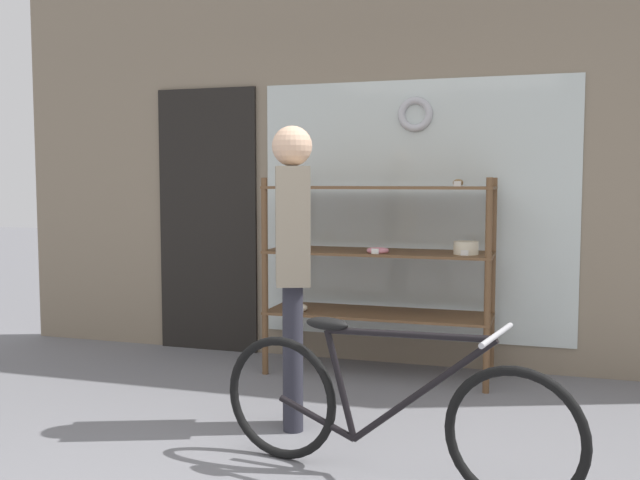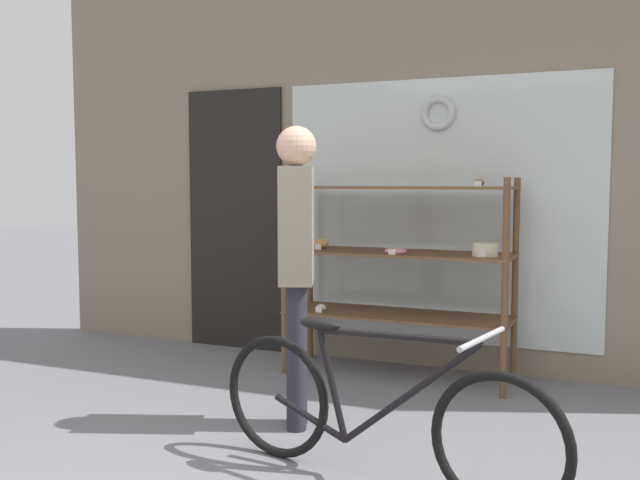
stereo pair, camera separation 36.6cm
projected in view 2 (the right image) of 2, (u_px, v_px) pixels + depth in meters
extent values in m
cube|color=gray|center=(414.00, 96.00, 5.20)|extent=(6.25, 0.08, 3.97)
cube|color=silver|center=(437.00, 211.00, 5.15)|extent=(2.30, 0.02, 1.90)
cube|color=black|center=(235.00, 220.00, 5.80)|extent=(0.84, 0.03, 2.10)
torus|color=#B7B7BC|center=(438.00, 113.00, 5.08)|extent=(0.26, 0.06, 0.26)
cylinder|color=brown|center=(284.00, 276.00, 5.04)|extent=(0.04, 0.04, 1.39)
cylinder|color=brown|center=(505.00, 289.00, 4.44)|extent=(0.04, 0.04, 1.39)
cylinder|color=brown|center=(310.00, 269.00, 5.46)|extent=(0.04, 0.04, 1.39)
cylinder|color=brown|center=(515.00, 280.00, 4.86)|extent=(0.04, 0.04, 1.39)
cube|color=brown|center=(397.00, 315.00, 4.97)|extent=(1.57, 0.50, 0.02)
cube|color=brown|center=(398.00, 253.00, 4.93)|extent=(1.57, 0.50, 0.02)
cube|color=brown|center=(398.00, 188.00, 4.90)|extent=(1.57, 0.50, 0.02)
ellipsoid|color=brown|center=(479.00, 183.00, 4.80)|extent=(0.07, 0.06, 0.05)
cube|color=white|center=(478.00, 184.00, 4.76)|extent=(0.05, 0.00, 0.04)
ellipsoid|color=tan|center=(321.00, 243.00, 5.15)|extent=(0.11, 0.09, 0.08)
cube|color=white|center=(318.00, 247.00, 5.10)|extent=(0.05, 0.00, 0.04)
ellipsoid|color=beige|center=(321.00, 308.00, 5.05)|extent=(0.08, 0.06, 0.05)
cube|color=white|center=(319.00, 310.00, 5.01)|extent=(0.05, 0.00, 0.04)
torus|color=pink|center=(396.00, 251.00, 4.81)|extent=(0.15, 0.15, 0.03)
cube|color=white|center=(392.00, 252.00, 4.74)|extent=(0.05, 0.00, 0.04)
cylinder|color=beige|center=(485.00, 249.00, 4.65)|extent=(0.16, 0.16, 0.09)
cube|color=white|center=(482.00, 254.00, 4.57)|extent=(0.05, 0.00, 0.04)
torus|color=black|center=(277.00, 397.00, 3.52)|extent=(0.61, 0.16, 0.61)
torus|color=black|center=(500.00, 445.00, 2.88)|extent=(0.61, 0.16, 0.61)
cylinder|color=black|center=(409.00, 395.00, 3.10)|extent=(0.67, 0.17, 0.57)
cylinder|color=black|center=(395.00, 336.00, 3.12)|extent=(0.79, 0.19, 0.07)
cylinder|color=black|center=(332.00, 385.00, 3.32)|extent=(0.18, 0.07, 0.51)
cylinder|color=black|center=(310.00, 418.00, 3.41)|extent=(0.41, 0.11, 0.17)
ellipsoid|color=black|center=(320.00, 324.00, 3.34)|extent=(0.23, 0.13, 0.06)
cylinder|color=#B2B2B7|center=(482.00, 339.00, 2.89)|extent=(0.11, 0.46, 0.02)
cylinder|color=#282833|center=(296.00, 358.00, 3.89)|extent=(0.11, 0.11, 0.81)
cylinder|color=#282833|center=(297.00, 353.00, 4.00)|extent=(0.11, 0.11, 0.81)
cube|color=gray|center=(297.00, 225.00, 3.89)|extent=(0.28, 0.36, 0.64)
sphere|color=tan|center=(296.00, 146.00, 3.85)|extent=(0.22, 0.22, 0.22)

